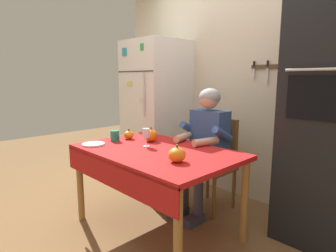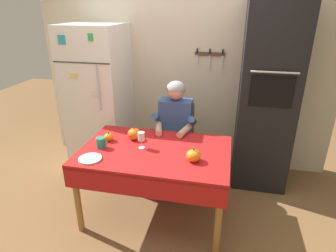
{
  "view_description": "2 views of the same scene",
  "coord_description": "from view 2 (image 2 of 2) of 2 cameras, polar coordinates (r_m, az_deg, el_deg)",
  "views": [
    {
      "loc": [
        1.74,
        -1.45,
        1.34
      ],
      "look_at": [
        -0.04,
        0.29,
        0.91
      ],
      "focal_mm": 30.0,
      "sensor_mm": 36.0,
      "label": 1
    },
    {
      "loc": [
        0.64,
        -2.21,
        2.0
      ],
      "look_at": [
        0.1,
        0.21,
        0.94
      ],
      "focal_mm": 30.66,
      "sensor_mm": 36.0,
      "label": 2
    }
  ],
  "objects": [
    {
      "name": "ground_plane",
      "position": [
        3.05,
        -2.85,
        -17.95
      ],
      "size": [
        10.0,
        10.0,
        0.0
      ],
      "primitive_type": "plane",
      "color": "brown",
      "rests_on": "ground"
    },
    {
      "name": "back_wall_assembly",
      "position": [
        3.68,
        3.11,
        12.04
      ],
      "size": [
        3.7,
        0.13,
        2.6
      ],
      "color": "beige",
      "rests_on": "ground"
    },
    {
      "name": "refrigerator",
      "position": [
        3.72,
        -13.52,
        5.17
      ],
      "size": [
        0.68,
        0.71,
        1.8
      ],
      "color": "white",
      "rests_on": "ground"
    },
    {
      "name": "wall_oven",
      "position": [
        3.38,
        19.03,
        5.43
      ],
      "size": [
        0.6,
        0.64,
        2.1
      ],
      "color": "black",
      "rests_on": "ground"
    },
    {
      "name": "dining_table",
      "position": [
        2.73,
        -2.7,
        -6.46
      ],
      "size": [
        1.4,
        0.9,
        0.74
      ],
      "color": "#9E6B33",
      "rests_on": "ground"
    },
    {
      "name": "chair_behind_person",
      "position": [
        3.47,
        1.89,
        -2.37
      ],
      "size": [
        0.4,
        0.4,
        0.93
      ],
      "color": "brown",
      "rests_on": "ground"
    },
    {
      "name": "seated_person",
      "position": [
        3.21,
        1.31,
        -0.14
      ],
      "size": [
        0.47,
        0.55,
        1.25
      ],
      "color": "#38384C",
      "rests_on": "ground"
    },
    {
      "name": "coffee_mug",
      "position": [
        2.79,
        -13.18,
        -3.25
      ],
      "size": [
        0.11,
        0.09,
        0.1
      ],
      "color": "#237F66",
      "rests_on": "dining_table"
    },
    {
      "name": "wine_glass",
      "position": [
        2.7,
        -5.34,
        -2.21
      ],
      "size": [
        0.07,
        0.07,
        0.16
      ],
      "color": "white",
      "rests_on": "dining_table"
    },
    {
      "name": "pumpkin_large",
      "position": [
        2.5,
        5.09,
        -5.87
      ],
      "size": [
        0.13,
        0.13,
        0.13
      ],
      "color": "orange",
      "rests_on": "dining_table"
    },
    {
      "name": "pumpkin_medium",
      "position": [
        2.92,
        -11.71,
        -2.15
      ],
      "size": [
        0.1,
        0.1,
        0.1
      ],
      "color": "orange",
      "rests_on": "dining_table"
    },
    {
      "name": "pumpkin_small",
      "position": [
        2.9,
        -6.73,
        -1.59
      ],
      "size": [
        0.13,
        0.13,
        0.14
      ],
      "color": "orange",
      "rests_on": "dining_table"
    },
    {
      "name": "serving_tray",
      "position": [
        2.63,
        -15.22,
        -6.3
      ],
      "size": [
        0.2,
        0.2,
        0.02
      ],
      "primitive_type": "cylinder",
      "color": "silver",
      "rests_on": "dining_table"
    }
  ]
}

